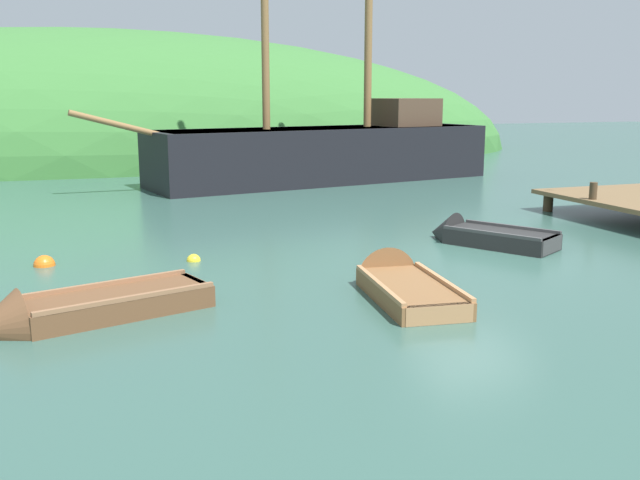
% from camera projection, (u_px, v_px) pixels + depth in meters
% --- Properties ---
extents(ground_plane, '(120.00, 120.00, 0.00)m').
position_uv_depth(ground_plane, '(475.00, 254.00, 15.06)').
color(ground_plane, '#33564C').
extents(shore_hill, '(50.32, 23.45, 13.65)m').
position_uv_depth(shore_hill, '(99.00, 155.00, 39.75)').
color(shore_hill, '#387033').
rests_on(shore_hill, ground).
extents(sailing_ship, '(16.22, 5.82, 12.51)m').
position_uv_depth(sailing_ship, '(327.00, 160.00, 27.61)').
color(sailing_ship, black).
rests_on(sailing_ship, ground).
extents(rowboat_outer_left, '(3.67, 2.03, 1.04)m').
position_uv_depth(rowboat_outer_left, '(80.00, 313.00, 10.60)').
color(rowboat_outer_left, brown).
rests_on(rowboat_outer_left, ground).
extents(rowboat_portside, '(2.42, 3.08, 1.05)m').
position_uv_depth(rowboat_portside, '(481.00, 239.00, 16.08)').
color(rowboat_portside, black).
rests_on(rowboat_portside, ground).
extents(rowboat_center, '(1.51, 3.23, 1.11)m').
position_uv_depth(rowboat_center, '(399.00, 287.00, 12.14)').
color(rowboat_center, brown).
rests_on(rowboat_center, ground).
extents(buoy_yellow, '(0.29, 0.29, 0.29)m').
position_uv_depth(buoy_yellow, '(194.00, 261.00, 14.44)').
color(buoy_yellow, yellow).
rests_on(buoy_yellow, ground).
extents(buoy_orange, '(0.42, 0.42, 0.42)m').
position_uv_depth(buoy_orange, '(44.00, 266.00, 14.04)').
color(buoy_orange, orange).
rests_on(buoy_orange, ground).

